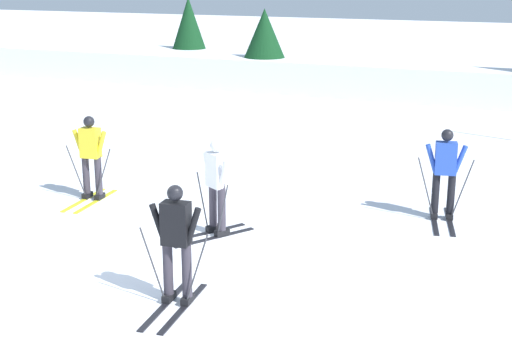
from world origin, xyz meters
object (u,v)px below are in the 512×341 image
object	(u,v)px
skier_yellow	(91,155)
skier_white	(216,184)
conifer_far_centre	(264,41)
skier_blue	(445,172)
skier_black	(176,241)
conifer_far_left	(189,30)

from	to	relation	value
skier_yellow	skier_white	size ratio (longest dim) A/B	1.00
skier_white	conifer_far_centre	bearing A→B (deg)	109.90
skier_blue	conifer_far_centre	world-z (taller)	conifer_far_centre
skier_black	skier_white	bearing A→B (deg)	105.04
skier_blue	skier_white	size ratio (longest dim) A/B	1.00
skier_black	skier_white	world-z (taller)	same
skier_yellow	skier_black	distance (m)	5.26
skier_white	conifer_far_centre	distance (m)	16.34
skier_blue	conifer_far_left	size ratio (longest dim) A/B	0.50
conifer_far_centre	skier_black	bearing A→B (deg)	-70.81
skier_black	skier_white	size ratio (longest dim) A/B	1.00
skier_white	conifer_far_left	world-z (taller)	conifer_far_left
skier_black	conifer_far_centre	size ratio (longest dim) A/B	0.55
skier_black	skier_white	xyz separation A→B (m)	(-0.72, 2.67, -0.00)
skier_yellow	conifer_far_left	world-z (taller)	conifer_far_left
skier_yellow	skier_white	distance (m)	3.32
skier_white	conifer_far_centre	world-z (taller)	conifer_far_centre
skier_black	conifer_far_centre	xyz separation A→B (m)	(-6.27, 18.01, 0.93)
skier_blue	skier_black	size ratio (longest dim) A/B	1.00
skier_white	skier_black	bearing A→B (deg)	-74.96
skier_blue	skier_black	xyz separation A→B (m)	(-2.76, -5.06, -0.00)
skier_blue	conifer_far_left	bearing A→B (deg)	132.08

